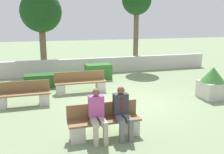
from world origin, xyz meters
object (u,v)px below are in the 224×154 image
Objects in this scene: bench_front at (104,124)px; bench_right_side at (81,84)px; bench_left_side at (23,97)px; person_seated_woman at (97,113)px; tree_center_left at (137,2)px; person_seated_man at (122,110)px; planter_corner_left at (212,82)px; tree_leftmost at (41,13)px.

bench_front is 0.88× the size of bench_right_side.
person_seated_woman reaches higher than bench_left_side.
tree_center_left is (6.64, 5.80, 3.75)m from bench_left_side.
tree_center_left is (4.46, 8.95, 3.75)m from bench_front.
bench_front is at bearing -89.70° from bench_right_side.
person_seated_man reaches higher than bench_right_side.
tree_center_left is (-0.43, 6.94, 3.45)m from planter_corner_left.
bench_left_side is 0.41× the size of tree_leftmost.
person_seated_woman is 5.56m from planter_corner_left.
planter_corner_left is at bearing -23.88° from bench_right_side.
bench_right_side is 4.47m from person_seated_woman.
planter_corner_left is at bearing -49.98° from tree_leftmost.
person_seated_woman is at bearing -147.10° from bench_front.
person_seated_woman is 9.89m from tree_leftmost.
person_seated_woman is at bearing -92.51° from bench_right_side.
planter_corner_left is 7.77m from tree_center_left.
bench_left_side is 0.37× the size of tree_center_left.
bench_front is 0.37× the size of tree_center_left.
person_seated_man is (0.34, -4.44, 0.39)m from bench_right_side.
bench_left_side is 3.85m from person_seated_woman.
bench_left_side is at bearing 170.78° from planter_corner_left.
tree_center_left reaches higher than bench_right_side.
tree_center_left is at bearing 93.58° from planter_corner_left.
tree_leftmost is (0.93, 6.17, 3.09)m from bench_left_side.
bench_left_side is at bearing 128.36° from person_seated_man.
person_seated_man reaches higher than bench_front.
tree_leftmost reaches higher than bench_front.
bench_front is 9.90m from tree_leftmost.
tree_leftmost is (-1.02, 9.46, 2.69)m from person_seated_woman.
person_seated_woman is (-0.22, -0.14, 0.40)m from bench_front.
person_seated_man reaches higher than planter_corner_left.
bench_left_side is 6.96m from tree_leftmost.
bench_right_side is at bearing 94.36° from person_seated_man.
bench_front is 0.48m from person_seated_woman.
tree_leftmost reaches higher than bench_left_side.
bench_front and bench_right_side have the same top height.
person_seated_woman is (-0.66, -0.00, -0.00)m from person_seated_man.
tree_leftmost reaches higher than person_seated_woman.
planter_corner_left is (4.80, -2.29, 0.29)m from bench_right_side.
tree_center_left is (5.71, -0.37, 0.66)m from tree_leftmost.
planter_corner_left is (4.90, 2.01, 0.30)m from bench_front.
person_seated_woman is 0.29× the size of tree_leftmost.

